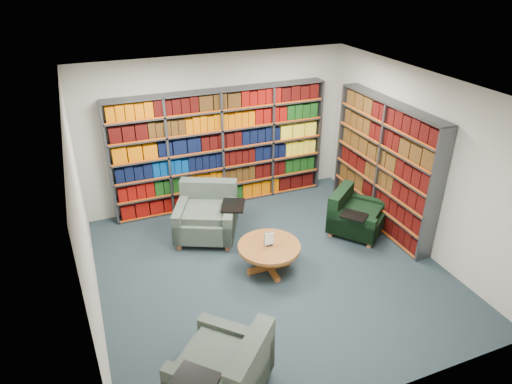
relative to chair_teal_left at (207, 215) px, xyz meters
name	(u,v)px	position (x,y,z in m)	size (l,w,h in m)	color
room_shell	(272,188)	(0.59, -1.34, 1.04)	(5.02, 5.02, 2.82)	black
bookshelf_back	(221,149)	(0.59, 1.00, 0.74)	(4.00, 0.28, 2.20)	#47494F
bookshelf_right	(384,166)	(2.94, -0.74, 0.74)	(0.28, 2.50, 2.20)	#47494F
chair_teal_left	(207,215)	(0.00, 0.00, 0.00)	(1.31, 1.29, 0.88)	#002234
chair_green_right	(353,216)	(2.34, -0.86, -0.05)	(1.16, 1.16, 0.75)	black
chair_teal_front	(228,371)	(-0.72, -3.21, -0.02)	(1.28, 1.28, 0.83)	#002234
coffee_table	(269,250)	(0.57, -1.34, 0.00)	(0.94, 0.94, 0.66)	#9E5721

